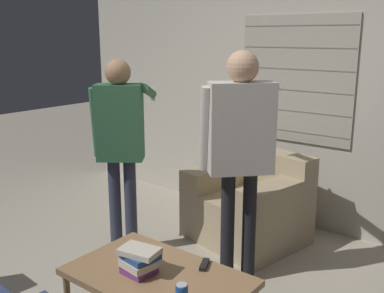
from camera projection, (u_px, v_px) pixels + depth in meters
The scene contains 7 objects.
wall_back at pixel (289, 91), 4.23m from camera, with size 5.20×0.08×2.55m.
armchair_beige at pixel (249, 204), 4.01m from camera, with size 1.06×0.96×0.78m.
coffee_table at pixel (158, 280), 2.64m from camera, with size 1.06×0.65×0.43m.
person_left_standing at pixel (121, 135), 3.60m from camera, with size 0.47×0.80×1.61m.
person_right_standing at pixel (240, 139), 3.13m from camera, with size 0.51×0.84×1.69m.
book_stack at pixel (139, 260), 2.62m from camera, with size 0.25×0.22×0.16m.
spare_remote at pixel (204, 265), 2.71m from camera, with size 0.09×0.13×0.02m.
Camera 1 is at (1.87, -1.88, 1.78)m, focal length 42.00 mm.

